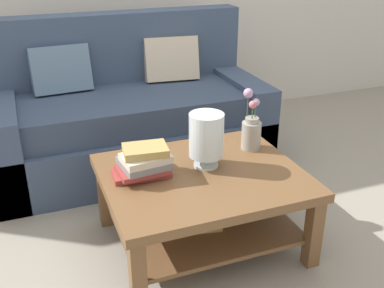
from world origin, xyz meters
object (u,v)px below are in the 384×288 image
at_px(book_stack_main, 144,162).
at_px(flower_pitcher, 251,130).
at_px(glass_hurricane_vase, 206,136).
at_px(couch, 129,116).
at_px(coffee_table, 201,193).

distance_m(book_stack_main, flower_pitcher, 0.67).
height_order(book_stack_main, glass_hurricane_vase, glass_hurricane_vase).
bearing_deg(flower_pitcher, couch, 117.29).
height_order(coffee_table, glass_hurricane_vase, glass_hurricane_vase).
height_order(coffee_table, flower_pitcher, flower_pitcher).
xyz_separation_m(coffee_table, glass_hurricane_vase, (0.05, 0.06, 0.30)).
xyz_separation_m(glass_hurricane_vase, flower_pitcher, (0.33, 0.11, -0.06)).
bearing_deg(book_stack_main, flower_pitcher, 8.98).
relative_size(coffee_table, glass_hurricane_vase, 3.46).
relative_size(couch, coffee_table, 1.85).
bearing_deg(glass_hurricane_vase, coffee_table, -127.84).
relative_size(couch, flower_pitcher, 5.38).
distance_m(book_stack_main, glass_hurricane_vase, 0.35).
relative_size(couch, glass_hurricane_vase, 6.40).
height_order(glass_hurricane_vase, flower_pitcher, flower_pitcher).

